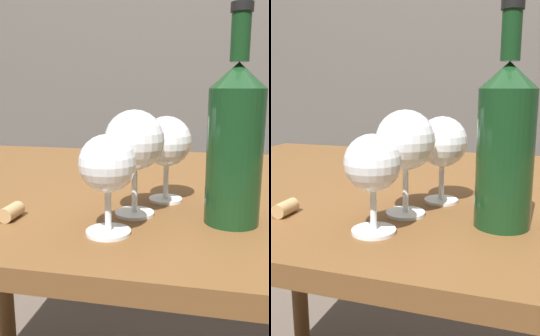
# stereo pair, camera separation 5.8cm
# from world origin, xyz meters

# --- Properties ---
(dining_table) EXTENTS (1.40, 0.82, 0.76)m
(dining_table) POSITION_xyz_m (0.00, 0.00, 0.67)
(dining_table) COLOR brown
(dining_table) RESTS_ON ground_plane
(wine_glass_white) EXTENTS (0.08, 0.08, 0.13)m
(wine_glass_white) POSITION_xyz_m (-0.08, -0.29, 0.86)
(wine_glass_white) COLOR white
(wine_glass_white) RESTS_ON dining_table
(wine_glass_cabernet) EXTENTS (0.09, 0.09, 0.16)m
(wine_glass_cabernet) POSITION_xyz_m (-0.06, -0.20, 0.88)
(wine_glass_cabernet) COLOR white
(wine_glass_cabernet) RESTS_ON dining_table
(wine_glass_pinot) EXTENTS (0.08, 0.08, 0.15)m
(wine_glass_pinot) POSITION_xyz_m (-0.02, -0.12, 0.86)
(wine_glass_pinot) COLOR white
(wine_glass_pinot) RESTS_ON dining_table
(wine_bottle) EXTENTS (0.08, 0.08, 0.30)m
(wine_bottle) POSITION_xyz_m (0.09, -0.21, 0.88)
(wine_bottle) COLOR #143819
(wine_bottle) RESTS_ON dining_table
(cork) EXTENTS (0.02, 0.04, 0.02)m
(cork) POSITION_xyz_m (-0.23, -0.26, 0.77)
(cork) COLOR tan
(cork) RESTS_ON dining_table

